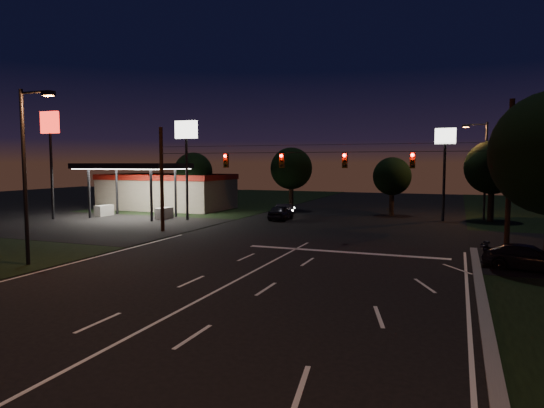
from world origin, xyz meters
The scene contains 20 objects.
ground centered at (0.00, 0.00, 0.00)m, with size 140.00×140.00×0.00m, color black.
cross_street_left centered at (-20.00, 16.00, 0.00)m, with size 20.00×16.00×0.02m, color black.
center_line centered at (0.00, -6.00, 0.01)m, with size 0.14×40.00×0.01m, color silver.
stop_bar centered at (3.00, 11.50, 0.01)m, with size 12.00×0.50×0.01m, color silver.
utility_pole_right centered at (12.00, 15.00, 0.00)m, with size 0.30×0.30×9.00m, color black.
utility_pole_left centered at (-12.00, 15.00, 0.00)m, with size 0.28×0.28×8.00m, color black.
signal_span centered at (0.00, 14.96, 5.50)m, with size 24.00×0.40×1.56m.
gas_station centered at (-21.86, 30.39, 2.38)m, with size 14.20×16.10×5.25m.
pole_sign_left_near centered at (-14.00, 22.00, 6.98)m, with size 2.20×0.30×9.10m.
pole_sign_left_far centered at (-26.00, 18.00, 7.61)m, with size 2.00×0.30×10.00m.
pole_sign_right centered at (8.00, 30.00, 6.24)m, with size 1.80×0.30×8.40m.
street_light_left centered at (-11.24, 2.00, 5.24)m, with size 2.20×0.35×9.00m.
street_light_right_far centered at (11.24, 32.00, 5.24)m, with size 2.20×0.35×9.00m.
tree_far_a centered at (-17.98, 30.12, 4.26)m, with size 4.20×4.20×6.42m.
tree_far_b centered at (-7.98, 34.13, 4.61)m, with size 4.60×4.60×6.98m.
tree_far_c centered at (3.02, 33.10, 3.90)m, with size 3.80×3.80×5.86m.
tree_far_d centered at (12.02, 31.13, 4.83)m, with size 4.80×4.80×7.30m.
car_oncoming_a centered at (-6.14, 25.54, 0.69)m, with size 1.64×4.07×1.39m, color black.
car_oncoming_b centered at (-6.65, 28.05, 0.64)m, with size 1.35×3.87×1.28m, color black.
car_cross centered at (12.57, 10.00, 0.62)m, with size 1.75×4.30×1.25m, color black.
Camera 1 is at (9.23, -16.56, 5.30)m, focal length 32.00 mm.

